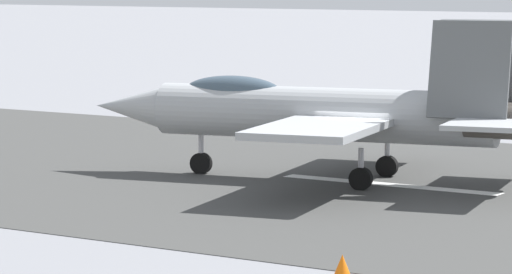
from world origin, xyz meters
The scene contains 4 objects.
ground_plane centered at (0.00, 0.00, 0.00)m, with size 400.00×400.00×0.00m, color gray.
runway_strip centered at (-0.02, 0.00, 0.01)m, with size 240.00×26.00×0.02m.
fighter_jet centered at (1.34, 0.26, 2.39)m, with size 16.63×13.41×5.58m.
marker_cone_near centered at (-6.60, 13.49, 0.28)m, with size 0.44×0.44×0.55m, color orange.
Camera 1 is at (-22.17, 41.84, 7.09)m, focal length 98.47 mm.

